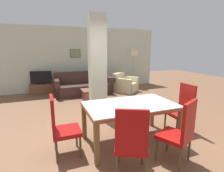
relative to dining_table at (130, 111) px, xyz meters
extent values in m
plane|color=brown|center=(0.00, 0.00, -0.63)|extent=(18.00, 18.00, 0.00)
cube|color=beige|center=(0.00, 4.91, 0.72)|extent=(7.20, 0.06, 2.70)
cube|color=brown|center=(-0.21, 4.87, 0.97)|extent=(0.44, 0.02, 0.36)
cube|color=gray|center=(-0.21, 4.86, 0.97)|extent=(0.40, 0.01, 0.32)
cube|color=beige|center=(-0.12, 1.79, 0.72)|extent=(0.45, 0.31, 2.70)
cube|color=brown|center=(0.00, -0.48, 0.11)|extent=(1.72, 0.06, 0.06)
cube|color=brown|center=(0.00, 0.48, 0.11)|extent=(1.72, 0.06, 0.06)
cube|color=brown|center=(-0.83, 0.00, 0.11)|extent=(0.06, 0.91, 0.06)
cube|color=brown|center=(0.83, 0.00, 0.11)|extent=(0.06, 0.91, 0.06)
cube|color=silver|center=(0.00, 0.00, 0.14)|extent=(1.70, 1.01, 0.01)
cube|color=brown|center=(-0.81, -0.46, -0.28)|extent=(0.08, 0.08, 0.71)
cube|color=brown|center=(0.81, -0.46, -0.28)|extent=(0.08, 0.08, 0.71)
cube|color=brown|center=(-0.81, 0.46, -0.28)|extent=(0.08, 0.08, 0.71)
cube|color=brown|center=(0.81, 0.46, -0.28)|extent=(0.08, 0.08, 0.71)
cube|color=maroon|center=(-1.21, 0.00, -0.20)|extent=(0.46, 0.46, 0.07)
cube|color=maroon|center=(-1.41, 0.00, 0.13)|extent=(0.05, 0.44, 0.60)
cylinder|color=#4A3C23|center=(-1.02, 0.19, -0.43)|extent=(0.04, 0.04, 0.39)
cylinder|color=#4A3C23|center=(-1.02, -0.19, -0.43)|extent=(0.04, 0.04, 0.39)
cylinder|color=#4A3C23|center=(-1.40, 0.19, -0.43)|extent=(0.04, 0.04, 0.39)
cylinder|color=#4A3C23|center=(-1.40, -0.19, -0.43)|extent=(0.04, 0.04, 0.39)
cube|color=#9B0D0C|center=(-0.39, -0.79, -0.20)|extent=(0.62, 0.62, 0.07)
cube|color=#9B0D0C|center=(-0.48, -0.98, 0.13)|extent=(0.41, 0.24, 0.60)
cylinder|color=#4A3C23|center=(-0.47, -0.54, -0.43)|extent=(0.04, 0.04, 0.39)
cylinder|color=#4A3C23|center=(-0.13, -0.70, -0.43)|extent=(0.04, 0.04, 0.39)
cylinder|color=#4A3C23|center=(-0.64, -0.88, -0.43)|extent=(0.04, 0.04, 0.39)
cylinder|color=#4A3C23|center=(-0.30, -1.05, -0.43)|extent=(0.04, 0.04, 0.39)
cube|color=#9B100D|center=(0.39, -0.80, -0.20)|extent=(0.61, 0.61, 0.07)
cube|color=#9B100D|center=(0.48, -0.98, 0.13)|extent=(0.42, 0.24, 0.60)
cylinder|color=#4A3C23|center=(0.13, -0.71, -0.43)|extent=(0.04, 0.04, 0.39)
cylinder|color=#4A3C23|center=(0.47, -0.54, -0.43)|extent=(0.04, 0.04, 0.39)
cylinder|color=#4A3C23|center=(0.30, -1.05, -0.43)|extent=(0.04, 0.04, 0.39)
cylinder|color=#4A3C23|center=(0.64, -0.89, -0.43)|extent=(0.04, 0.04, 0.39)
cube|color=maroon|center=(1.18, 0.00, -0.20)|extent=(0.46, 0.46, 0.07)
cube|color=maroon|center=(1.38, 0.00, 0.13)|extent=(0.05, 0.44, 0.60)
cylinder|color=#4A3C23|center=(0.99, -0.19, -0.43)|extent=(0.04, 0.04, 0.39)
cylinder|color=#4A3C23|center=(0.99, 0.19, -0.43)|extent=(0.04, 0.04, 0.39)
cylinder|color=#4A3C23|center=(1.37, -0.19, -0.43)|extent=(0.04, 0.04, 0.39)
cylinder|color=#4A3C23|center=(1.37, 0.19, -0.43)|extent=(0.04, 0.04, 0.39)
cube|color=#3C2621|center=(-0.09, 3.89, -0.42)|extent=(2.19, 0.86, 0.42)
cube|color=#3C2621|center=(-0.09, 4.23, 0.03)|extent=(2.19, 0.18, 0.47)
cube|color=#3C2621|center=(0.92, 3.89, -0.29)|extent=(0.16, 0.86, 0.68)
cube|color=#3C2621|center=(-1.11, 3.89, -0.29)|extent=(0.16, 0.86, 0.68)
cube|color=beige|center=(1.66, 3.70, -0.43)|extent=(1.16, 1.16, 0.40)
cube|color=beige|center=(1.45, 3.96, -0.04)|extent=(0.74, 0.64, 0.39)
cube|color=beige|center=(1.92, 3.90, -0.32)|extent=(0.64, 0.76, 0.61)
cube|color=beige|center=(1.40, 3.49, -0.32)|extent=(0.64, 0.76, 0.61)
cube|color=brown|center=(-0.05, 3.01, -0.25)|extent=(0.58, 0.58, 0.04)
cube|color=brown|center=(-0.05, 3.01, -0.45)|extent=(0.50, 0.50, 0.35)
cylinder|color=#4C2D14|center=(-0.05, 3.00, -0.14)|extent=(0.06, 0.06, 0.18)
cylinder|color=#4C2D14|center=(-0.05, 3.00, -0.02)|extent=(0.03, 0.03, 0.07)
cylinder|color=#B7B7BC|center=(-0.05, 3.00, 0.02)|extent=(0.03, 0.03, 0.01)
cube|color=brown|center=(-1.65, 4.63, -0.42)|extent=(0.93, 0.40, 0.41)
cube|color=black|center=(-1.65, 4.63, -0.21)|extent=(0.36, 0.27, 0.03)
cube|color=black|center=(-1.65, 4.63, 0.05)|extent=(0.81, 0.22, 0.48)
cylinder|color=#B7B7BC|center=(2.41, 4.43, -0.62)|extent=(0.31, 0.31, 0.02)
cylinder|color=#B7B7BC|center=(2.41, 4.43, 0.12)|extent=(0.04, 0.04, 1.46)
cylinder|color=beige|center=(2.41, 4.43, 0.96)|extent=(0.34, 0.34, 0.22)
camera|label=1|loc=(-1.46, -2.84, 1.19)|focal=28.00mm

